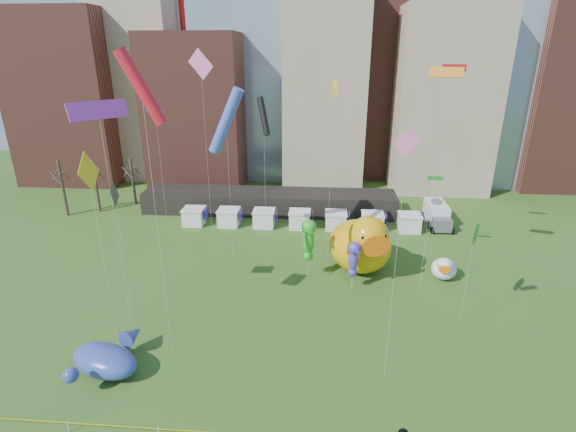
# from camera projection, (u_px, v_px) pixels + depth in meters

# --- Properties ---
(skyline) EXTENTS (101.00, 23.00, 68.00)m
(skyline) POSITION_uv_depth(u_px,v_px,m) (316.00, 61.00, 76.17)
(skyline) COLOR brown
(skyline) RESTS_ON ground
(pavilion) EXTENTS (38.00, 6.00, 3.20)m
(pavilion) POSITION_uv_depth(u_px,v_px,m) (269.00, 202.00, 65.98)
(pavilion) COLOR black
(pavilion) RESTS_ON ground
(vendor_tents) EXTENTS (33.24, 2.80, 2.40)m
(vendor_tents) POSITION_uv_depth(u_px,v_px,m) (300.00, 220.00, 60.20)
(vendor_tents) COLOR white
(vendor_tents) RESTS_ON ground
(bare_trees) EXTENTS (8.44, 6.44, 8.50)m
(bare_trees) POSITION_uv_depth(u_px,v_px,m) (97.00, 185.00, 65.70)
(bare_trees) COLOR #382B21
(bare_trees) RESTS_ON ground
(big_duck) EXTENTS (8.54, 10.08, 7.18)m
(big_duck) POSITION_uv_depth(u_px,v_px,m) (361.00, 244.00, 47.53)
(big_duck) COLOR #E5A10B
(big_duck) RESTS_ON ground
(small_duck) EXTENTS (3.41, 3.96, 2.80)m
(small_duck) POSITION_uv_depth(u_px,v_px,m) (444.00, 268.00, 46.50)
(small_duck) COLOR white
(small_duck) RESTS_ON ground
(seahorse_green) EXTENTS (1.77, 2.11, 6.80)m
(seahorse_green) POSITION_uv_depth(u_px,v_px,m) (309.00, 237.00, 45.37)
(seahorse_green) COLOR silver
(seahorse_green) RESTS_ON ground
(seahorse_purple) EXTENTS (1.62, 1.85, 5.48)m
(seahorse_purple) POSITION_uv_depth(u_px,v_px,m) (354.00, 256.00, 43.31)
(seahorse_purple) COLOR silver
(seahorse_purple) RESTS_ON ground
(whale_inflatable) EXTENTS (6.46, 7.26, 2.54)m
(whale_inflatable) POSITION_uv_depth(u_px,v_px,m) (107.00, 358.00, 33.06)
(whale_inflatable) COLOR #3E3590
(whale_inflatable) RESTS_ON ground
(box_truck) EXTENTS (2.95, 7.06, 2.99)m
(box_truck) POSITION_uv_depth(u_px,v_px,m) (437.00, 214.00, 61.07)
(box_truck) COLOR white
(box_truck) RESTS_ON ground
(kite_0) EXTENTS (2.33, 0.92, 21.90)m
(kite_0) POSITION_uv_depth(u_px,v_px,m) (454.00, 71.00, 43.33)
(kite_0) COLOR silver
(kite_0) RESTS_ON ground
(kite_1) EXTENTS (3.41, 1.36, 23.47)m
(kite_1) POSITION_uv_depth(u_px,v_px,m) (201.00, 67.00, 51.97)
(kite_1) COLOR silver
(kite_1) RESTS_ON ground
(kite_2) EXTENTS (1.71, 1.81, 13.08)m
(kite_2) POSITION_uv_depth(u_px,v_px,m) (115.00, 196.00, 36.50)
(kite_2) COLOR silver
(kite_2) RESTS_ON ground
(kite_3) EXTENTS (1.68, 0.45, 10.50)m
(kite_3) POSITION_uv_depth(u_px,v_px,m) (435.00, 179.00, 46.93)
(kite_3) COLOR silver
(kite_3) RESTS_ON ground
(kite_4) EXTENTS (0.52, 1.87, 20.49)m
(kite_4) POSITION_uv_depth(u_px,v_px,m) (333.00, 89.00, 44.30)
(kite_4) COLOR silver
(kite_4) RESTS_ON ground
(kite_5) EXTENTS (4.30, 1.64, 19.75)m
(kite_5) POSITION_uv_depth(u_px,v_px,m) (226.00, 121.00, 45.71)
(kite_5) COLOR silver
(kite_5) RESTS_ON ground
(kite_6) EXTENTS (2.79, 1.20, 21.87)m
(kite_6) POSITION_uv_depth(u_px,v_px,m) (446.00, 75.00, 36.65)
(kite_6) COLOR silver
(kite_6) RESTS_ON ground
(kite_7) EXTENTS (2.99, 3.49, 19.98)m
(kite_7) POSITION_uv_depth(u_px,v_px,m) (98.00, 111.00, 29.44)
(kite_7) COLOR silver
(kite_7) RESTS_ON ground
(kite_8) EXTENTS (3.05, 1.75, 23.41)m
(kite_8) POSITION_uv_depth(u_px,v_px,m) (141.00, 88.00, 27.93)
(kite_8) COLOR silver
(kite_8) RESTS_ON ground
(kite_9) EXTENTS (1.71, 0.33, 18.80)m
(kite_9) POSITION_uv_depth(u_px,v_px,m) (406.00, 156.00, 26.55)
(kite_9) COLOR silver
(kite_9) RESTS_ON ground
(kite_10) EXTENTS (1.71, 2.26, 18.85)m
(kite_10) POSITION_uv_depth(u_px,v_px,m) (264.00, 116.00, 43.70)
(kite_10) COLOR silver
(kite_10) RESTS_ON ground
(kite_11) EXTENTS (1.06, 1.70, 9.42)m
(kite_11) POSITION_uv_depth(u_px,v_px,m) (474.00, 234.00, 36.95)
(kite_11) COLOR silver
(kite_11) RESTS_ON ground
(kite_12) EXTENTS (0.15, 3.10, 16.58)m
(kite_12) POSITION_uv_depth(u_px,v_px,m) (89.00, 174.00, 31.03)
(kite_12) COLOR silver
(kite_12) RESTS_ON ground
(kite_13) EXTENTS (1.93, 1.17, 17.36)m
(kite_13) POSITION_uv_depth(u_px,v_px,m) (155.00, 114.00, 53.09)
(kite_13) COLOR silver
(kite_13) RESTS_ON ground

